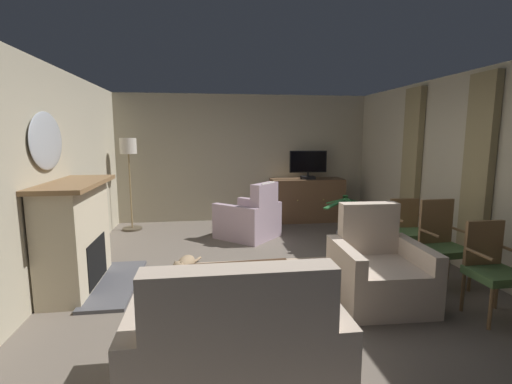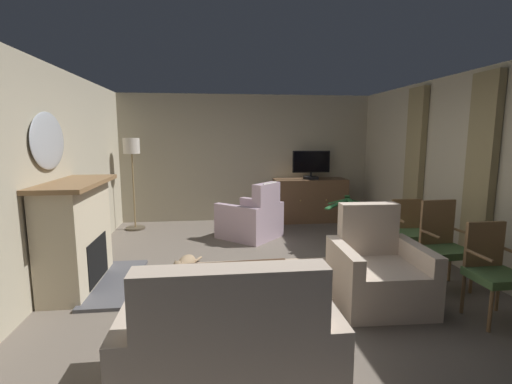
% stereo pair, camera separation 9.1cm
% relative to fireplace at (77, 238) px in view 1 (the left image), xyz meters
% --- Properties ---
extents(ground_plane, '(5.80, 7.26, 0.04)m').
position_rel_fireplace_xyz_m(ground_plane, '(2.32, -0.04, -0.63)').
color(ground_plane, '#665B51').
extents(wall_back, '(5.80, 0.10, 2.63)m').
position_rel_fireplace_xyz_m(wall_back, '(2.32, 3.34, 0.70)').
color(wall_back, '#B2A88E').
rests_on(wall_back, ground_plane).
extents(wall_left, '(0.10, 7.26, 2.63)m').
position_rel_fireplace_xyz_m(wall_left, '(-0.33, -0.04, 0.70)').
color(wall_left, '#B2A88E').
rests_on(wall_left, ground_plane).
extents(wall_right_with_window, '(0.10, 7.26, 2.63)m').
position_rel_fireplace_xyz_m(wall_right_with_window, '(4.97, -0.04, 0.70)').
color(wall_right_with_window, '#BBB095').
rests_on(wall_right_with_window, ground_plane).
extents(curtain_panel_near, '(0.10, 0.44, 2.21)m').
position_rel_fireplace_xyz_m(curtain_panel_near, '(4.86, -0.30, 0.84)').
color(curtain_panel_near, '#8E7F56').
extents(curtain_panel_far, '(0.10, 0.44, 2.21)m').
position_rel_fireplace_xyz_m(curtain_panel_far, '(4.86, 1.20, 0.84)').
color(curtain_panel_far, '#8E7F56').
extents(rug_central, '(2.23, 1.67, 0.01)m').
position_rel_fireplace_xyz_m(rug_central, '(2.38, -0.20, -0.60)').
color(rug_central, tan).
rests_on(rug_central, ground_plane).
extents(fireplace, '(0.92, 1.48, 1.27)m').
position_rel_fireplace_xyz_m(fireplace, '(0.00, 0.00, 0.00)').
color(fireplace, '#4C4C51').
rests_on(fireplace, ground_plane).
extents(wall_mirror_oval, '(0.06, 0.88, 0.65)m').
position_rel_fireplace_xyz_m(wall_mirror_oval, '(-0.25, 0.00, 1.13)').
color(wall_mirror_oval, '#B2B7BF').
extents(tv_cabinet, '(1.50, 0.58, 0.89)m').
position_rel_fireplace_xyz_m(tv_cabinet, '(3.61, 2.99, -0.18)').
color(tv_cabinet, '#4A3523').
rests_on(tv_cabinet, ground_plane).
extents(television, '(0.77, 0.20, 0.59)m').
position_rel_fireplace_xyz_m(television, '(3.61, 2.94, 0.60)').
color(television, black).
rests_on(television, tv_cabinet).
extents(coffee_table, '(1.10, 0.59, 0.43)m').
position_rel_fireplace_xyz_m(coffee_table, '(1.86, -0.83, -0.23)').
color(coffee_table, '#422B19').
rests_on(coffee_table, ground_plane).
extents(tv_remote, '(0.16, 0.15, 0.02)m').
position_rel_fireplace_xyz_m(tv_remote, '(1.66, -0.85, -0.17)').
color(tv_remote, black).
rests_on(tv_remote, coffee_table).
extents(sofa_floral, '(1.46, 0.90, 1.04)m').
position_rel_fireplace_xyz_m(sofa_floral, '(1.68, -2.13, -0.27)').
color(sofa_floral, '#C6B29E').
rests_on(sofa_floral, ground_plane).
extents(armchair_in_far_corner, '(1.24, 1.24, 1.01)m').
position_rel_fireplace_xyz_m(armchair_in_far_corner, '(2.27, 1.86, -0.29)').
color(armchair_in_far_corner, '#AD93A3').
rests_on(armchair_in_far_corner, ground_plane).
extents(armchair_by_fireplace, '(0.95, 0.94, 1.04)m').
position_rel_fireplace_xyz_m(armchair_by_fireplace, '(3.34, -0.84, -0.28)').
color(armchair_by_fireplace, '#C6B29E').
rests_on(armchair_by_fireplace, ground_plane).
extents(side_chair_mid_row, '(0.45, 0.44, 0.95)m').
position_rel_fireplace_xyz_m(side_chair_mid_row, '(4.30, -1.31, -0.10)').
color(side_chair_mid_row, '#4C703D').
rests_on(side_chair_mid_row, ground_plane).
extents(side_chair_beside_plant, '(0.50, 0.45, 1.03)m').
position_rel_fireplace_xyz_m(side_chair_beside_plant, '(4.30, -0.51, -0.07)').
color(side_chair_beside_plant, '#4C703D').
rests_on(side_chair_beside_plant, ground_plane).
extents(side_chair_nearest_door, '(0.48, 0.50, 0.91)m').
position_rel_fireplace_xyz_m(side_chair_nearest_door, '(4.30, 0.22, -0.11)').
color(side_chair_nearest_door, '#4C703D').
rests_on(side_chair_nearest_door, ground_plane).
extents(potted_plant_leafy_by_curtain, '(0.83, 0.87, 0.84)m').
position_rel_fireplace_xyz_m(potted_plant_leafy_by_curtain, '(3.73, 1.14, -0.35)').
color(potted_plant_leafy_by_curtain, slate).
rests_on(potted_plant_leafy_by_curtain, ground_plane).
extents(cat, '(0.36, 0.66, 0.22)m').
position_rel_fireplace_xyz_m(cat, '(1.21, 0.34, -0.50)').
color(cat, '#937A5B').
rests_on(cat, ground_plane).
extents(floor_lamp, '(0.36, 0.36, 1.74)m').
position_rel_fireplace_xyz_m(floor_lamp, '(0.10, 2.71, 0.71)').
color(floor_lamp, '#4C4233').
rests_on(floor_lamp, ground_plane).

